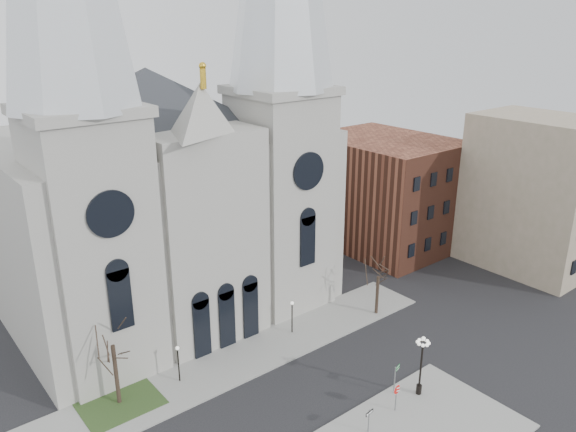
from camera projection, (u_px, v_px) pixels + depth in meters
ground at (328, 425)px, 41.49m from camera, size 160.00×160.00×0.00m
sidewalk_far at (243, 358)px, 49.52m from camera, size 40.00×6.00×0.14m
grass_patch at (120, 403)px, 43.74m from camera, size 6.00×5.00×0.18m
cathedral at (165, 131)px, 52.02m from camera, size 33.00×26.66×54.00m
bg_building_brick at (383, 191)px, 73.02m from camera, size 14.00×18.00×14.00m
bg_building_tan at (534, 194)px, 65.36m from camera, size 10.00×14.00×18.00m
tree_left at (112, 342)px, 41.89m from camera, size 3.20×3.20×7.50m
tree_right at (378, 274)px, 55.46m from camera, size 3.20×3.20×6.00m
ped_lamp_left at (178, 358)px, 45.58m from camera, size 0.32×0.32×3.26m
ped_lamp_right at (292, 312)px, 52.68m from camera, size 0.32×0.32×3.26m
stop_sign at (396, 392)px, 42.26m from camera, size 0.81×0.27×2.33m
globe_lamp at (422, 358)px, 43.64m from camera, size 1.28×1.28×5.20m
one_way_sign at (369, 417)px, 40.14m from camera, size 0.85×0.14×1.94m
street_name_sign at (395, 377)px, 44.37m from camera, size 0.75×0.27×2.43m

